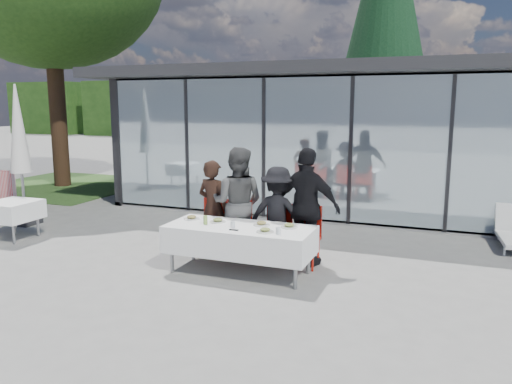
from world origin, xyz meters
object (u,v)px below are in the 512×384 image
at_px(plate_extra, 265,231).
at_px(plate_d, 289,226).
at_px(diner_chair_b, 237,226).
at_px(plate_a, 192,218).
at_px(diner_c, 278,215).
at_px(diner_chair_c, 277,230).
at_px(conifer_tree, 386,9).
at_px(diner_d, 307,207).
at_px(dining_table, 240,239).
at_px(market_umbrella, 19,137).
at_px(folded_eyeglasses, 234,230).
at_px(plate_c, 262,224).
at_px(spare_table_left, 13,211).
at_px(diner_chair_a, 213,224).
at_px(plate_b, 218,221).
at_px(diner_b, 238,203).
at_px(diner_chair_d, 306,233).
at_px(diner_a, 213,208).
at_px(juice_bottle, 205,220).

bearing_deg(plate_extra, plate_d, 58.16).
xyz_separation_m(diner_chair_b, plate_a, (-0.54, -0.62, 0.24)).
relative_size(diner_c, diner_chair_c, 1.63).
bearing_deg(conifer_tree, diner_d, -88.14).
height_order(dining_table, market_umbrella, market_umbrella).
height_order(diner_chair_b, folded_eyeglasses, diner_chair_b).
relative_size(plate_c, folded_eyeglasses, 1.84).
relative_size(spare_table_left, market_umbrella, 0.29).
distance_m(plate_d, spare_table_left, 5.62).
bearing_deg(diner_chair_a, diner_d, 0.43).
height_order(diner_chair_b, plate_extra, diner_chair_b).
height_order(diner_chair_c, plate_b, diner_chair_c).
bearing_deg(diner_chair_a, folded_eyeglasses, -50.62).
distance_m(diner_chair_b, plate_d, 1.26).
distance_m(diner_d, plate_c, 0.84).
bearing_deg(diner_b, plate_a, 42.88).
distance_m(diner_chair_d, conifer_tree, 13.07).
height_order(plate_c, conifer_tree, conifer_tree).
height_order(plate_a, plate_c, same).
bearing_deg(diner_d, plate_a, 30.72).
height_order(diner_chair_c, diner_d, diner_d).
bearing_deg(plate_d, diner_chair_a, 159.95).
relative_size(plate_c, spare_table_left, 0.30).
bearing_deg(diner_chair_c, plate_c, -95.91).
height_order(diner_chair_d, plate_b, diner_chair_d).
bearing_deg(market_umbrella, diner_a, -5.74).
distance_m(diner_a, folded_eyeglasses, 1.34).
bearing_deg(diner_chair_b, folded_eyeglasses, -69.51).
bearing_deg(plate_a, plate_d, 1.69).
relative_size(plate_c, juice_bottle, 1.87).
bearing_deg(market_umbrella, plate_a, -13.27).
xyz_separation_m(plate_extra, spare_table_left, (-5.37, 0.47, -0.22)).
xyz_separation_m(plate_c, folded_eyeglasses, (-0.27, -0.44, -0.02)).
xyz_separation_m(diner_d, diner_chair_d, (0.00, -0.01, -0.42)).
xyz_separation_m(dining_table, plate_c, (0.30, 0.16, 0.24)).
bearing_deg(diner_chair_d, plate_b, -153.04).
distance_m(plate_extra, spare_table_left, 5.39).
height_order(diner_c, juice_bottle, diner_c).
height_order(diner_chair_c, spare_table_left, diner_chair_c).
relative_size(diner_a, juice_bottle, 11.99).
distance_m(plate_b, market_umbrella, 5.42).
xyz_separation_m(diner_a, plate_extra, (1.31, -0.97, -0.05)).
distance_m(plate_d, market_umbrella, 6.52).
height_order(plate_b, juice_bottle, juice_bottle).
distance_m(diner_b, diner_chair_d, 1.28).
distance_m(juice_bottle, market_umbrella, 5.35).
relative_size(dining_table, plate_d, 8.80).
bearing_deg(diner_d, plate_d, 89.67).
bearing_deg(diner_chair_a, diner_chair_b, 0.00).
height_order(diner_d, spare_table_left, diner_d).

